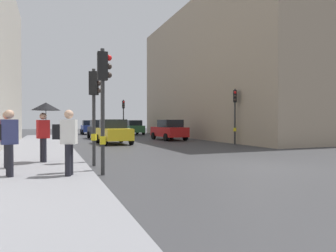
{
  "coord_description": "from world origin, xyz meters",
  "views": [
    {
      "loc": [
        -6.77,
        -8.76,
        1.62
      ],
      "look_at": [
        -0.37,
        7.48,
        1.35
      ],
      "focal_mm": 31.96,
      "sensor_mm": 36.0,
      "label": 1
    }
  ],
  "objects_px": {
    "traffic_light_near_right": "(94,99)",
    "pedestrian_with_grey_backpack": "(8,139)",
    "pedestrian_with_black_backpack": "(67,138)",
    "car_dark_suv": "(101,129)",
    "car_yellow_taxi": "(114,132)",
    "traffic_light_near_left": "(103,88)",
    "pedestrian_with_umbrella": "(45,115)",
    "pedestrian_in_red_jacket": "(7,137)",
    "traffic_light_far_median": "(123,111)",
    "car_green_estate": "(133,127)",
    "traffic_light_mid_street": "(235,106)",
    "car_red_sedan": "(169,130)",
    "car_blue_van": "(89,127)"
  },
  "relations": [
    {
      "from": "traffic_light_near_right",
      "to": "pedestrian_with_grey_backpack",
      "type": "relative_size",
      "value": 1.99
    },
    {
      "from": "pedestrian_with_grey_backpack",
      "to": "pedestrian_with_black_backpack",
      "type": "bearing_deg",
      "value": -15.5
    },
    {
      "from": "car_dark_suv",
      "to": "car_yellow_taxi",
      "type": "bearing_deg",
      "value": -91.53
    },
    {
      "from": "traffic_light_near_left",
      "to": "pedestrian_with_umbrella",
      "type": "xyz_separation_m",
      "value": [
        -1.67,
        2.55,
        -0.78
      ]
    },
    {
      "from": "car_dark_suv",
      "to": "pedestrian_with_umbrella",
      "type": "bearing_deg",
      "value": -105.21
    },
    {
      "from": "pedestrian_with_grey_backpack",
      "to": "pedestrian_in_red_jacket",
      "type": "distance_m",
      "value": 1.63
    },
    {
      "from": "traffic_light_far_median",
      "to": "car_dark_suv",
      "type": "distance_m",
      "value": 5.16
    },
    {
      "from": "car_green_estate",
      "to": "pedestrian_with_umbrella",
      "type": "distance_m",
      "value": 25.73
    },
    {
      "from": "traffic_light_mid_street",
      "to": "car_red_sedan",
      "type": "relative_size",
      "value": 0.91
    },
    {
      "from": "traffic_light_near_left",
      "to": "car_dark_suv",
      "type": "relative_size",
      "value": 0.88
    },
    {
      "from": "car_red_sedan",
      "to": "car_green_estate",
      "type": "distance_m",
      "value": 11.35
    },
    {
      "from": "car_yellow_taxi",
      "to": "car_green_estate",
      "type": "bearing_deg",
      "value": 69.67
    },
    {
      "from": "pedestrian_with_umbrella",
      "to": "traffic_light_near_left",
      "type": "bearing_deg",
      "value": -56.87
    },
    {
      "from": "car_blue_van",
      "to": "pedestrian_with_black_backpack",
      "type": "bearing_deg",
      "value": -97.83
    },
    {
      "from": "traffic_light_near_right",
      "to": "car_yellow_taxi",
      "type": "relative_size",
      "value": 0.82
    },
    {
      "from": "car_green_estate",
      "to": "pedestrian_with_black_backpack",
      "type": "distance_m",
      "value": 28.48
    },
    {
      "from": "car_blue_van",
      "to": "pedestrian_in_red_jacket",
      "type": "relative_size",
      "value": 2.39
    },
    {
      "from": "traffic_light_near_right",
      "to": "pedestrian_in_red_jacket",
      "type": "relative_size",
      "value": 1.99
    },
    {
      "from": "traffic_light_near_left",
      "to": "car_red_sedan",
      "type": "height_order",
      "value": "traffic_light_near_left"
    },
    {
      "from": "traffic_light_far_median",
      "to": "pedestrian_in_red_jacket",
      "type": "relative_size",
      "value": 2.26
    },
    {
      "from": "pedestrian_with_umbrella",
      "to": "pedestrian_with_grey_backpack",
      "type": "xyz_separation_m",
      "value": [
        -0.88,
        -2.75,
        -0.68
      ]
    },
    {
      "from": "traffic_light_far_median",
      "to": "car_green_estate",
      "type": "xyz_separation_m",
      "value": [
        1.96,
        3.2,
        -1.87
      ]
    },
    {
      "from": "car_dark_suv",
      "to": "car_green_estate",
      "type": "height_order",
      "value": "same"
    },
    {
      "from": "car_red_sedan",
      "to": "car_blue_van",
      "type": "height_order",
      "value": "same"
    },
    {
      "from": "traffic_light_near_right",
      "to": "pedestrian_with_black_backpack",
      "type": "height_order",
      "value": "traffic_light_near_right"
    },
    {
      "from": "traffic_light_far_median",
      "to": "pedestrian_with_black_backpack",
      "type": "height_order",
      "value": "traffic_light_far_median"
    },
    {
      "from": "car_yellow_taxi",
      "to": "car_green_estate",
      "type": "distance_m",
      "value": 14.94
    },
    {
      "from": "car_dark_suv",
      "to": "pedestrian_with_grey_backpack",
      "type": "distance_m",
      "value": 20.43
    },
    {
      "from": "car_red_sedan",
      "to": "car_green_estate",
      "type": "relative_size",
      "value": 1.02
    },
    {
      "from": "traffic_light_mid_street",
      "to": "pedestrian_with_grey_backpack",
      "type": "xyz_separation_m",
      "value": [
        -13.13,
        -8.93,
        -1.53
      ]
    },
    {
      "from": "traffic_light_mid_street",
      "to": "pedestrian_in_red_jacket",
      "type": "height_order",
      "value": "traffic_light_mid_street"
    },
    {
      "from": "traffic_light_near_left",
      "to": "car_red_sedan",
      "type": "relative_size",
      "value": 0.88
    },
    {
      "from": "traffic_light_near_right",
      "to": "car_blue_van",
      "type": "relative_size",
      "value": 0.83
    },
    {
      "from": "traffic_light_near_right",
      "to": "pedestrian_with_black_backpack",
      "type": "relative_size",
      "value": 1.99
    },
    {
      "from": "pedestrian_with_grey_backpack",
      "to": "car_yellow_taxi",
      "type": "bearing_deg",
      "value": 67.22
    },
    {
      "from": "car_yellow_taxi",
      "to": "pedestrian_with_umbrella",
      "type": "height_order",
      "value": "pedestrian_with_umbrella"
    },
    {
      "from": "traffic_light_mid_street",
      "to": "traffic_light_near_right",
      "type": "bearing_deg",
      "value": -147.36
    },
    {
      "from": "traffic_light_near_right",
      "to": "car_green_estate",
      "type": "relative_size",
      "value": 0.84
    },
    {
      "from": "pedestrian_with_grey_backpack",
      "to": "traffic_light_far_median",
      "type": "bearing_deg",
      "value": 69.99
    },
    {
      "from": "car_yellow_taxi",
      "to": "pedestrian_with_umbrella",
      "type": "distance_m",
      "value": 10.83
    },
    {
      "from": "pedestrian_with_black_backpack",
      "to": "pedestrian_in_red_jacket",
      "type": "xyz_separation_m",
      "value": [
        -1.68,
        2.02,
        -0.03
      ]
    },
    {
      "from": "car_green_estate",
      "to": "car_red_sedan",
      "type": "bearing_deg",
      "value": -89.02
    },
    {
      "from": "traffic_light_near_left",
      "to": "car_dark_suv",
      "type": "xyz_separation_m",
      "value": [
        2.94,
        19.48,
        -1.74
      ]
    },
    {
      "from": "traffic_light_mid_street",
      "to": "traffic_light_far_median",
      "type": "relative_size",
      "value": 0.98
    },
    {
      "from": "car_dark_suv",
      "to": "car_green_estate",
      "type": "distance_m",
      "value": 8.55
    },
    {
      "from": "pedestrian_with_black_backpack",
      "to": "car_green_estate",
      "type": "bearing_deg",
      "value": 71.56
    },
    {
      "from": "traffic_light_near_left",
      "to": "pedestrian_with_umbrella",
      "type": "height_order",
      "value": "traffic_light_near_left"
    },
    {
      "from": "pedestrian_with_black_backpack",
      "to": "pedestrian_with_umbrella",
      "type": "bearing_deg",
      "value": 100.71
    },
    {
      "from": "pedestrian_with_black_backpack",
      "to": "pedestrian_with_grey_backpack",
      "type": "bearing_deg",
      "value": 164.5
    },
    {
      "from": "traffic_light_near_left",
      "to": "pedestrian_with_grey_backpack",
      "type": "distance_m",
      "value": 2.94
    }
  ]
}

